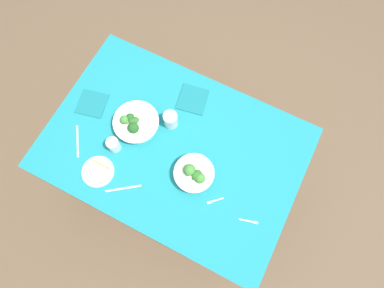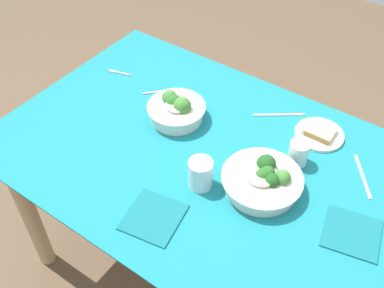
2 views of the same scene
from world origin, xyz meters
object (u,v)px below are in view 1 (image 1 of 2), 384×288
object	(u,v)px
bread_side_plate	(98,171)
fork_by_far_bowl	(249,221)
table_knife_right	(78,141)
napkin_folded_lower	(193,99)
napkin_folded_upper	(92,103)
broccoli_bowl_far	(194,174)
table_knife_left	(123,188)
broccoli_bowl_near	(136,123)
water_glass_side	(171,120)
water_glass_center	(114,145)
fork_by_near_bowl	(214,201)

from	to	relation	value
bread_side_plate	fork_by_far_bowl	xyz separation A→B (m)	(-0.85, -0.13, -0.01)
table_knife_right	napkin_folded_lower	distance (m)	0.71
fork_by_far_bowl	napkin_folded_upper	world-z (taller)	napkin_folded_upper
broccoli_bowl_far	table_knife_right	size ratio (longest dim) A/B	1.13
bread_side_plate	table_knife_left	xyz separation A→B (m)	(-0.17, 0.02, -0.01)
napkin_folded_lower	broccoli_bowl_near	bearing A→B (deg)	54.14
bread_side_plate	water_glass_side	size ratio (longest dim) A/B	1.71
broccoli_bowl_far	broccoli_bowl_near	size ratio (longest dim) A/B	0.84
water_glass_center	table_knife_right	world-z (taller)	water_glass_center
fork_by_near_bowl	table_knife_left	xyz separation A→B (m)	(0.47, 0.16, -0.00)
table_knife_left	broccoli_bowl_near	bearing A→B (deg)	72.58
broccoli_bowl_far	napkin_folded_lower	world-z (taller)	broccoli_bowl_far
water_glass_side	napkin_folded_upper	world-z (taller)	water_glass_side
broccoli_bowl_far	napkin_folded_upper	xyz separation A→B (m)	(0.74, -0.12, -0.04)
table_knife_right	broccoli_bowl_near	bearing A→B (deg)	-81.50
fork_by_near_bowl	table_knife_right	xyz separation A→B (m)	(0.84, 0.05, -0.00)
fork_by_near_bowl	napkin_folded_upper	bearing A→B (deg)	-56.35
water_glass_side	fork_by_near_bowl	distance (m)	0.51
broccoli_bowl_near	fork_by_far_bowl	size ratio (longest dim) A/B	2.58
napkin_folded_upper	broccoli_bowl_far	bearing A→B (deg)	171.04
bread_side_plate	table_knife_left	bearing A→B (deg)	173.96
broccoli_bowl_near	napkin_folded_lower	bearing A→B (deg)	-125.86
bread_side_plate	fork_by_near_bowl	size ratio (longest dim) A/B	2.37
fork_by_near_bowl	broccoli_bowl_near	bearing A→B (deg)	-62.12
broccoli_bowl_far	fork_by_far_bowl	bearing A→B (deg)	166.68
broccoli_bowl_far	water_glass_side	size ratio (longest dim) A/B	2.11
napkin_folded_upper	fork_by_near_bowl	bearing A→B (deg)	168.02
fork_by_far_bowl	table_knife_left	world-z (taller)	same
water_glass_side	fork_by_near_bowl	bearing A→B (deg)	145.12
water_glass_center	water_glass_side	distance (m)	0.35
broccoli_bowl_near	table_knife_right	world-z (taller)	broccoli_bowl_near
table_knife_left	napkin_folded_upper	bearing A→B (deg)	103.92
water_glass_center	napkin_folded_lower	size ratio (longest dim) A/B	0.51
water_glass_center	fork_by_far_bowl	bearing A→B (deg)	177.79
broccoli_bowl_near	water_glass_side	xyz separation A→B (m)	(-0.17, -0.10, 0.01)
broccoli_bowl_far	napkin_folded_lower	size ratio (longest dim) A/B	1.28
broccoli_bowl_far	fork_by_near_bowl	world-z (taller)	broccoli_bowl_far
bread_side_plate	water_glass_side	distance (m)	0.49
broccoli_bowl_near	bread_side_plate	distance (m)	0.34
water_glass_side	napkin_folded_lower	world-z (taller)	water_glass_side
table_knife_right	napkin_folded_lower	bearing A→B (deg)	-75.93
broccoli_bowl_far	table_knife_right	bearing A→B (deg)	10.11
bread_side_plate	napkin_folded_lower	xyz separation A→B (m)	(-0.26, -0.63, -0.01)
broccoli_bowl_far	water_glass_center	world-z (taller)	broccoli_bowl_far
broccoli_bowl_near	water_glass_center	bearing A→B (deg)	76.55
water_glass_center	water_glass_side	world-z (taller)	water_glass_side
broccoli_bowl_near	table_knife_right	distance (m)	0.35
broccoli_bowl_far	broccoli_bowl_near	xyz separation A→B (m)	(0.43, -0.12, -0.00)
water_glass_side	table_knife_right	distance (m)	0.55
broccoli_bowl_near	table_knife_right	bearing A→B (deg)	43.31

